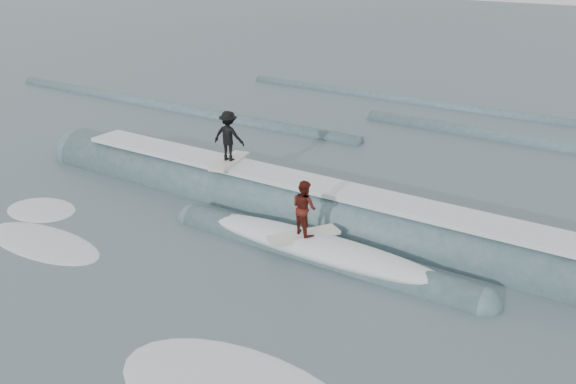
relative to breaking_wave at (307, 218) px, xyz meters
The scene contains 6 objects.
ground 6.32m from the breaking_wave, 92.14° to the right, with size 160.00×160.00×0.00m, color #3C4C58.
breaking_wave is the anchor object (origin of this frame).
surfer_black 3.77m from the breaking_wave, behind, with size 1.16×2.07×1.74m.
surfer_red 2.49m from the breaking_wave, 60.54° to the right, with size 1.54×1.98×1.63m.
whitewater 6.45m from the breaking_wave, 94.53° to the right, with size 16.10×5.91×0.10m.
far_swells 11.46m from the breaking_wave, 98.76° to the left, with size 42.47×8.65×0.80m.
Camera 1 is at (9.68, -8.97, 8.11)m, focal length 40.00 mm.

